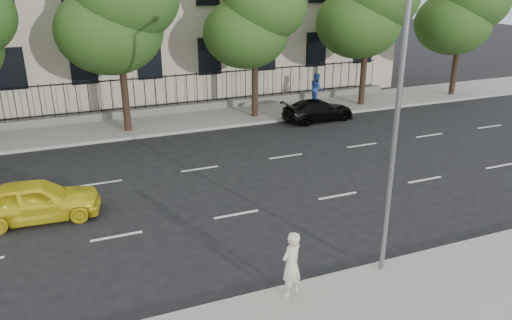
# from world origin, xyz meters

# --- Properties ---
(ground) EXTENTS (120.00, 120.00, 0.00)m
(ground) POSITION_xyz_m (0.00, 0.00, 0.00)
(ground) COLOR black
(ground) RESTS_ON ground
(far_sidewalk) EXTENTS (60.00, 4.00, 0.15)m
(far_sidewalk) POSITION_xyz_m (0.00, 14.00, 0.07)
(far_sidewalk) COLOR gray
(far_sidewalk) RESTS_ON ground
(lane_markings) EXTENTS (49.60, 4.62, 0.01)m
(lane_markings) POSITION_xyz_m (0.00, 4.75, 0.01)
(lane_markings) COLOR silver
(lane_markings) RESTS_ON ground
(iron_fence) EXTENTS (30.00, 0.50, 2.20)m
(iron_fence) POSITION_xyz_m (0.00, 15.70, 0.65)
(iron_fence) COLOR slate
(iron_fence) RESTS_ON far_sidewalk
(street_light) EXTENTS (0.25, 3.32, 8.05)m
(street_light) POSITION_xyz_m (2.50, -1.77, 5.15)
(street_light) COLOR slate
(street_light) RESTS_ON near_sidewalk
(tree_c) EXTENTS (5.89, 5.50, 9.80)m
(tree_c) POSITION_xyz_m (-1.96, 13.36, 6.41)
(tree_c) COLOR #382619
(tree_c) RESTS_ON far_sidewalk
(tree_d) EXTENTS (5.34, 4.94, 8.84)m
(tree_d) POSITION_xyz_m (5.04, 13.36, 5.84)
(tree_d) COLOR #382619
(tree_d) RESTS_ON far_sidewalk
(tree_e) EXTENTS (5.71, 5.31, 9.46)m
(tree_e) POSITION_xyz_m (12.04, 13.36, 6.20)
(tree_e) COLOR #382619
(tree_e) RESTS_ON far_sidewalk
(tree_f) EXTENTS (5.52, 5.12, 9.01)m
(tree_f) POSITION_xyz_m (19.04, 13.36, 5.88)
(tree_f) COLOR #382619
(tree_f) RESTS_ON far_sidewalk
(yellow_taxi) EXTENTS (4.19, 1.94, 1.39)m
(yellow_taxi) POSITION_xyz_m (-6.26, 4.67, 0.70)
(yellow_taxi) COLOR yellow
(yellow_taxi) RESTS_ON ground
(black_sedan) EXTENTS (4.16, 1.86, 1.19)m
(black_sedan) POSITION_xyz_m (8.08, 11.50, 0.59)
(black_sedan) COLOR black
(black_sedan) RESTS_ON ground
(woman_near) EXTENTS (0.76, 0.65, 1.76)m
(woman_near) POSITION_xyz_m (-0.33, -2.42, 1.03)
(woman_near) COLOR beige
(woman_near) RESTS_ON near_sidewalk
(pedestrian_far) EXTENTS (0.85, 1.01, 1.85)m
(pedestrian_far) POSITION_xyz_m (9.58, 14.46, 1.07)
(pedestrian_far) COLOR #28469B
(pedestrian_far) RESTS_ON far_sidewalk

